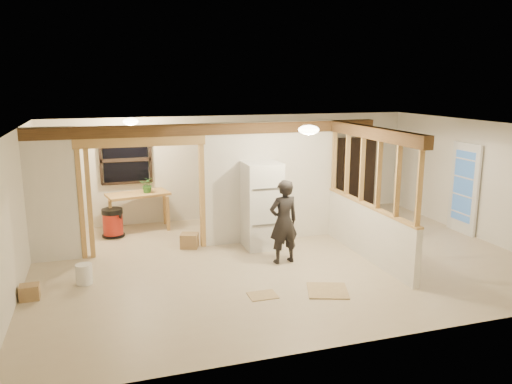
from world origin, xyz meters
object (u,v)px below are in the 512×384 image
object	(u,v)px
woman	(284,222)
work_table	(139,211)
refrigerator	(262,205)
bookshelf	(356,174)
shop_vac	(113,223)

from	to	relation	value
woman	work_table	size ratio (longest dim) A/B	1.16
woman	refrigerator	bearing A→B (deg)	-91.64
woman	work_table	distance (m)	3.82
work_table	bookshelf	distance (m)	5.62
refrigerator	woman	size ratio (longest dim) A/B	1.11
woman	work_table	bearing A→B (deg)	-58.67
refrigerator	woman	distance (m)	0.99
bookshelf	shop_vac	bearing A→B (deg)	-174.19
refrigerator	bookshelf	distance (m)	4.00
woman	work_table	xyz separation A→B (m)	(-2.38, 2.97, -0.36)
shop_vac	refrigerator	bearing A→B (deg)	-29.21
bookshelf	woman	bearing A→B (deg)	-135.10
shop_vac	woman	bearing A→B (deg)	-41.03
bookshelf	work_table	bearing A→B (deg)	-177.57
refrigerator	woman	bearing A→B (deg)	-84.31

